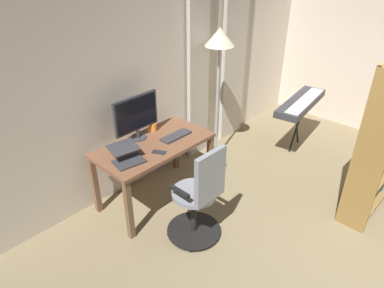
% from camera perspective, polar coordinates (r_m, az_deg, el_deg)
% --- Properties ---
extents(back_room_partition, '(5.79, 0.10, 2.82)m').
position_cam_1_polar(back_room_partition, '(4.24, -4.93, 13.26)').
color(back_room_partition, beige).
rests_on(back_room_partition, ground).
extents(curtain_left_panel, '(0.49, 0.06, 2.57)m').
position_cam_1_polar(curtain_left_panel, '(5.11, 7.00, 14.62)').
color(curtain_left_panel, '#BDB6A7').
rests_on(curtain_left_panel, ground).
extents(curtain_right_panel, '(0.36, 0.06, 2.57)m').
position_cam_1_polar(curtain_right_panel, '(4.55, 1.03, 12.90)').
color(curtain_right_panel, '#BDB6A7').
rests_on(curtain_right_panel, ground).
extents(desk, '(1.30, 0.68, 0.74)m').
position_cam_1_polar(desk, '(3.84, -6.27, -1.24)').
color(desk, brown).
rests_on(desk, ground).
extents(office_chair, '(0.56, 0.56, 1.07)m').
position_cam_1_polar(office_chair, '(3.38, 1.18, -9.03)').
color(office_chair, black).
rests_on(office_chair, ground).
extents(computer_monitor, '(0.57, 0.18, 0.51)m').
position_cam_1_polar(computer_monitor, '(3.80, -9.21, 4.81)').
color(computer_monitor, '#333338').
rests_on(computer_monitor, desk).
extents(computer_keyboard, '(0.38, 0.13, 0.02)m').
position_cam_1_polar(computer_keyboard, '(3.90, -2.66, 1.35)').
color(computer_keyboard, '#333338').
rests_on(computer_keyboard, desk).
extents(laptop, '(0.34, 0.36, 0.15)m').
position_cam_1_polar(laptop, '(3.51, -10.69, -2.01)').
color(laptop, '#333338').
rests_on(laptop, desk).
extents(cell_phone_face_up, '(0.09, 0.15, 0.01)m').
position_cam_1_polar(cell_phone_face_up, '(3.78, -12.58, -0.55)').
color(cell_phone_face_up, '#232328').
rests_on(cell_phone_face_up, desk).
extents(cell_phone_by_monitor, '(0.13, 0.16, 0.01)m').
position_cam_1_polar(cell_phone_by_monitor, '(3.62, -5.47, -1.36)').
color(cell_phone_by_monitor, '#232328').
rests_on(cell_phone_by_monitor, desk).
extents(mug_tea, '(0.13, 0.08, 0.10)m').
position_cam_1_polar(mug_tea, '(4.03, -6.45, 2.81)').
color(mug_tea, orange).
rests_on(mug_tea, desk).
extents(bookshelf, '(0.89, 0.30, 1.73)m').
position_cam_1_polar(bookshelf, '(4.06, 28.49, 0.44)').
color(bookshelf, olive).
rests_on(bookshelf, ground).
extents(piano_keyboard, '(1.21, 0.48, 0.77)m').
position_cam_1_polar(piano_keyboard, '(5.10, 17.57, 6.38)').
color(piano_keyboard, black).
rests_on(piano_keyboard, ground).
extents(floor_lamp, '(0.36, 0.36, 1.80)m').
position_cam_1_polar(floor_lamp, '(4.29, 4.55, 15.41)').
color(floor_lamp, black).
rests_on(floor_lamp, ground).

